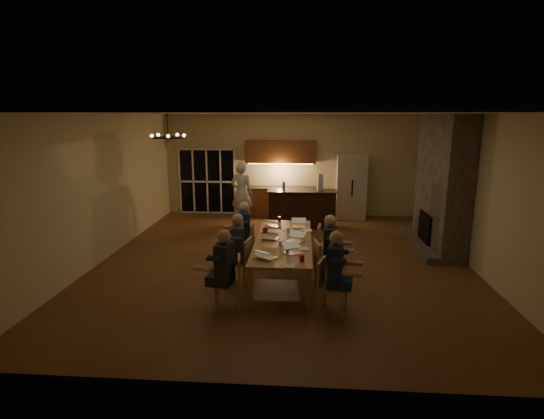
{
  "coord_description": "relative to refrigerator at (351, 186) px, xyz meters",
  "views": [
    {
      "loc": [
        0.42,
        -8.99,
        3.17
      ],
      "look_at": [
        -0.27,
        0.3,
        1.09
      ],
      "focal_mm": 28.0,
      "sensor_mm": 36.0,
      "label": 1
    }
  ],
  "objects": [
    {
      "name": "person_right_mid",
      "position": [
        -0.97,
        -5.52,
        -0.31
      ],
      "size": [
        0.64,
        0.64,
        1.38
      ],
      "primitive_type": null,
      "rotation": [
        0.0,
        0.0,
        1.5
      ],
      "color": "#22252C",
      "rests_on": "ground"
    },
    {
      "name": "redcup_near",
      "position": [
        -1.48,
        -6.32,
        -0.19
      ],
      "size": [
        0.08,
        0.08,
        0.12
      ],
      "primitive_type": "cylinder",
      "color": "#B00B0E",
      "rests_on": "dining_table"
    },
    {
      "name": "person_left_mid",
      "position": [
        -2.69,
        -5.56,
        -0.31
      ],
      "size": [
        0.67,
        0.67,
        1.38
      ],
      "primitive_type": null,
      "rotation": [
        0.0,
        0.0,
        -1.45
      ],
      "color": "#3E4349",
      "rests_on": "ground"
    },
    {
      "name": "mug_back",
      "position": [
        -2.25,
        -4.29,
        -0.2
      ],
      "size": [
        0.08,
        0.08,
        0.1
      ],
      "primitive_type": "cylinder",
      "color": "white",
      "rests_on": "dining_table"
    },
    {
      "name": "plate_left",
      "position": [
        -2.2,
        -6.01,
        -0.24
      ],
      "size": [
        0.25,
        0.25,
        0.02
      ],
      "primitive_type": "cylinder",
      "color": "white",
      "rests_on": "dining_table"
    },
    {
      "name": "laptop_d",
      "position": [
        -1.62,
        -5.17,
        -0.14
      ],
      "size": [
        0.4,
        0.38,
        0.23
      ],
      "primitive_type": null,
      "rotation": [
        0.0,
        0.0,
        -0.4
      ],
      "color": "silver",
      "rests_on": "dining_table"
    },
    {
      "name": "laptop_e",
      "position": [
        -2.13,
        -4.04,
        -0.14
      ],
      "size": [
        0.41,
        0.39,
        0.23
      ],
      "primitive_type": null,
      "rotation": [
        0.0,
        0.0,
        2.7
      ],
      "color": "silver",
      "rests_on": "dining_table"
    },
    {
      "name": "bar_island",
      "position": [
        -1.5,
        -1.25,
        -0.46
      ],
      "size": [
        1.97,
        0.69,
        1.08
      ],
      "primitive_type": "cube",
      "rotation": [
        0.0,
        0.0,
        0.01
      ],
      "color": "black",
      "rests_on": "ground"
    },
    {
      "name": "mug_front",
      "position": [
        -1.89,
        -5.45,
        -0.2
      ],
      "size": [
        0.08,
        0.08,
        0.1
      ],
      "primitive_type": "cylinder",
      "color": "white",
      "rests_on": "dining_table"
    },
    {
      "name": "fireplace",
      "position": [
        1.8,
        -2.95,
        0.6
      ],
      "size": [
        0.58,
        2.5,
        3.2
      ],
      "primitive_type": "cube",
      "color": "#665B50",
      "rests_on": "ground"
    },
    {
      "name": "laptop_c",
      "position": [
        -2.12,
        -5.01,
        -0.14
      ],
      "size": [
        0.36,
        0.33,
        0.23
      ],
      "primitive_type": null,
      "rotation": [
        0.0,
        0.0,
        2.98
      ],
      "color": "silver",
      "rests_on": "dining_table"
    },
    {
      "name": "plate_near",
      "position": [
        -1.45,
        -5.66,
        -0.24
      ],
      "size": [
        0.22,
        0.22,
        0.02
      ],
      "primitive_type": "cylinder",
      "color": "white",
      "rests_on": "dining_table"
    },
    {
      "name": "standing_person",
      "position": [
        -3.26,
        -1.11,
        -0.07
      ],
      "size": [
        0.78,
        0.62,
        1.87
      ],
      "primitive_type": "imported",
      "rotation": [
        0.0,
        0.0,
        2.85
      ],
      "color": "silver",
      "rests_on": "ground"
    },
    {
      "name": "chandelier",
      "position": [
        -4.09,
        -5.07,
        1.75
      ],
      "size": [
        0.65,
        0.65,
        0.03
      ],
      "primitive_type": "torus",
      "color": "black",
      "rests_on": "ceiling"
    },
    {
      "name": "plate_far",
      "position": [
        -1.4,
        -4.37,
        -0.24
      ],
      "size": [
        0.25,
        0.25,
        0.02
      ],
      "primitive_type": "cylinder",
      "color": "white",
      "rests_on": "dining_table"
    },
    {
      "name": "laptop_f",
      "position": [
        -1.56,
        -4.07,
        -0.14
      ],
      "size": [
        0.34,
        0.3,
        0.23
      ],
      "primitive_type": null,
      "rotation": [
        0.0,
        0.0,
        0.07
      ],
      "color": "silver",
      "rests_on": "dining_table"
    },
    {
      "name": "kitchenette",
      "position": [
        -2.2,
        0.05,
        0.2
      ],
      "size": [
        2.24,
        0.68,
        2.4
      ],
      "primitive_type": null,
      "color": "brown",
      "rests_on": "ground"
    },
    {
      "name": "chair_right_mid",
      "position": [
        -1.01,
        -5.61,
        -0.55
      ],
      "size": [
        0.52,
        0.52,
        0.89
      ],
      "primitive_type": null,
      "rotation": [
        0.0,
        0.0,
        1.77
      ],
      "color": "#A57952",
      "rests_on": "ground"
    },
    {
      "name": "chair_left_mid",
      "position": [
        -2.7,
        -5.53,
        -0.55
      ],
      "size": [
        0.51,
        0.51,
        0.89
      ],
      "primitive_type": null,
      "rotation": [
        0.0,
        0.0,
        -1.73
      ],
      "color": "#A57952",
      "rests_on": "ground"
    },
    {
      "name": "person_left_far",
      "position": [
        -2.73,
        -4.43,
        -0.31
      ],
      "size": [
        0.7,
        0.7,
        1.38
      ],
      "primitive_type": null,
      "rotation": [
        0.0,
        0.0,
        -1.38
      ],
      "color": "#1B2844",
      "rests_on": "ground"
    },
    {
      "name": "dining_table",
      "position": [
        -1.85,
        -5.06,
        -0.62
      ],
      "size": [
        1.1,
        3.19,
        0.75
      ],
      "primitive_type": "cube",
      "color": "#AC7144",
      "rests_on": "ground"
    },
    {
      "name": "mug_mid",
      "position": [
        -1.78,
        -4.51,
        -0.2
      ],
      "size": [
        0.08,
        0.08,
        0.1
      ],
      "primitive_type": "cylinder",
      "color": "white",
      "rests_on": "dining_table"
    },
    {
      "name": "refrigerator",
      "position": [
        0.0,
        0.0,
        0.0
      ],
      "size": [
        0.9,
        0.68,
        2.0
      ],
      "primitive_type": "cube",
      "color": "beige",
      "rests_on": "ground"
    },
    {
      "name": "left_wall",
      "position": [
        -5.92,
        -4.15,
        0.6
      ],
      "size": [
        0.04,
        9.0,
        3.2
      ],
      "primitive_type": "cube",
      "color": "#BDB185",
      "rests_on": "ground"
    },
    {
      "name": "chair_right_near",
      "position": [
        -0.97,
        -6.65,
        -0.55
      ],
      "size": [
        0.55,
        0.55,
        0.89
      ],
      "primitive_type": null,
      "rotation": [
        0.0,
        0.0,
        1.26
      ],
      "color": "#A57952",
      "rests_on": "ground"
    },
    {
      "name": "laptop_a",
      "position": [
        -2.09,
        -6.16,
        -0.14
      ],
      "size": [
        0.42,
        0.41,
        0.23
      ],
      "primitive_type": null,
      "rotation": [
        0.0,
        0.0,
        2.52
      ],
      "color": "silver",
      "rests_on": "dining_table"
    },
    {
      "name": "bar_blender",
      "position": [
        -1.01,
        -1.22,
        0.31
      ],
      "size": [
        0.17,
        0.17,
        0.45
      ],
      "primitive_type": "cube",
      "rotation": [
        0.0,
        0.0,
        0.19
      ],
      "color": "silver",
      "rests_on": "bar_island"
    },
    {
      "name": "laptop_b",
      "position": [
        -1.63,
        -5.9,
        -0.14
      ],
      "size": [
        0.41,
        0.39,
        0.23
      ],
      "primitive_type": null,
      "rotation": [
        0.0,
        0.0,
        0.46
      ],
      "color": "silver",
      "rests_on": "dining_table"
    },
    {
      "name": "person_right_near",
      "position": [
        -0.95,
        -6.63,
        -0.31
      ],
      "size": [
        0.69,
        0.69,
        1.38
      ],
      "primitive_type": null,
      "rotation": [
        0.0,
        0.0,
        1.41
      ],
      "color": "#1B2844",
      "rests_on": "ground"
    },
    {
      "name": "chair_left_far",
      "position": [
        -2.76,
        -4.4,
        -0.55
      ],
      "size": [
        0.45,
        0.45,
        0.89
      ],
      "primitive_type": null,
      "rotation": [
        0.0,
        0.0,
        -1.54
      ],
      "color": "#A57952",
      "rests_on": "ground"
    },
    {
      "name": "floor",
      "position": [
        -1.9,
        -4.15,
        -1.0
      ],
      "size": [
        9.0,
        9.0,
        0.0
      ],
      "primitive_type": "plane",
      "color": "brown",
      "rests_on": "ground"
    },
    {
      "name": "redcup_mid",
      "position": [
        -2.27,
        -4.6,
        -0.19
      ],
      "size": [
        0.09,
        0.09,
        0.12
      ],
      "primitive_type": "cylinder",
      "color": "#B00B0E",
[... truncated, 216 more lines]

